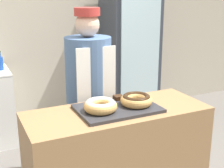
{
  "coord_description": "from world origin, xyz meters",
  "views": [
    {
      "loc": [
        -0.99,
        -1.99,
        1.74
      ],
      "look_at": [
        0.0,
        0.1,
        1.06
      ],
      "focal_mm": 50.0,
      "sensor_mm": 36.0,
      "label": 1
    }
  ],
  "objects_px": {
    "serving_tray": "(118,108)",
    "beverage_fridge": "(130,52)",
    "donut_light_glaze": "(100,105)",
    "baker_person": "(89,95)",
    "donut_chocolate_glaze": "(136,99)",
    "brownie_back_left": "(99,100)",
    "brownie_back_right": "(119,97)",
    "bottle_blue_b": "(0,63)"
  },
  "relations": [
    {
      "from": "donut_chocolate_glaze",
      "to": "brownie_back_left",
      "type": "xyz_separation_m",
      "value": [
        -0.24,
        0.18,
        -0.03
      ]
    },
    {
      "from": "serving_tray",
      "to": "brownie_back_right",
      "type": "height_order",
      "value": "brownie_back_right"
    },
    {
      "from": "beverage_fridge",
      "to": "bottle_blue_b",
      "type": "xyz_separation_m",
      "value": [
        -1.71,
        -0.02,
        0.01
      ]
    },
    {
      "from": "serving_tray",
      "to": "beverage_fridge",
      "type": "relative_size",
      "value": 0.32
    },
    {
      "from": "serving_tray",
      "to": "donut_chocolate_glaze",
      "type": "height_order",
      "value": "donut_chocolate_glaze"
    },
    {
      "from": "brownie_back_right",
      "to": "baker_person",
      "type": "bearing_deg",
      "value": 105.81
    },
    {
      "from": "serving_tray",
      "to": "donut_light_glaze",
      "type": "bearing_deg",
      "value": -172.33
    },
    {
      "from": "brownie_back_left",
      "to": "beverage_fridge",
      "type": "distance_m",
      "value": 1.96
    },
    {
      "from": "donut_light_glaze",
      "to": "brownie_back_left",
      "type": "bearing_deg",
      "value": 69.61
    },
    {
      "from": "serving_tray",
      "to": "baker_person",
      "type": "height_order",
      "value": "baker_person"
    },
    {
      "from": "brownie_back_left",
      "to": "brownie_back_right",
      "type": "bearing_deg",
      "value": 0.0
    },
    {
      "from": "baker_person",
      "to": "donut_light_glaze",
      "type": "bearing_deg",
      "value": -102.89
    },
    {
      "from": "donut_light_glaze",
      "to": "beverage_fridge",
      "type": "xyz_separation_m",
      "value": [
        1.21,
        1.77,
        0.0
      ]
    },
    {
      "from": "brownie_back_left",
      "to": "brownie_back_right",
      "type": "height_order",
      "value": "same"
    },
    {
      "from": "donut_light_glaze",
      "to": "bottle_blue_b",
      "type": "xyz_separation_m",
      "value": [
        -0.5,
        1.75,
        0.02
      ]
    },
    {
      "from": "brownie_back_left",
      "to": "baker_person",
      "type": "xyz_separation_m",
      "value": [
        0.06,
        0.38,
        -0.08
      ]
    },
    {
      "from": "baker_person",
      "to": "brownie_back_right",
      "type": "bearing_deg",
      "value": -74.19
    },
    {
      "from": "brownie_back_left",
      "to": "baker_person",
      "type": "relative_size",
      "value": 0.05
    },
    {
      "from": "brownie_back_left",
      "to": "bottle_blue_b",
      "type": "height_order",
      "value": "bottle_blue_b"
    },
    {
      "from": "brownie_back_left",
      "to": "brownie_back_right",
      "type": "relative_size",
      "value": 1.0
    },
    {
      "from": "donut_chocolate_glaze",
      "to": "baker_person",
      "type": "relative_size",
      "value": 0.15
    },
    {
      "from": "donut_chocolate_glaze",
      "to": "brownie_back_left",
      "type": "bearing_deg",
      "value": 143.5
    },
    {
      "from": "serving_tray",
      "to": "brownie_back_left",
      "type": "height_order",
      "value": "brownie_back_left"
    },
    {
      "from": "baker_person",
      "to": "bottle_blue_b",
      "type": "distance_m",
      "value": 1.35
    },
    {
      "from": "serving_tray",
      "to": "beverage_fridge",
      "type": "bearing_deg",
      "value": 58.82
    },
    {
      "from": "donut_light_glaze",
      "to": "donut_chocolate_glaze",
      "type": "relative_size",
      "value": 1.0
    },
    {
      "from": "serving_tray",
      "to": "beverage_fridge",
      "type": "height_order",
      "value": "beverage_fridge"
    },
    {
      "from": "brownie_back_right",
      "to": "baker_person",
      "type": "xyz_separation_m",
      "value": [
        -0.11,
        0.38,
        -0.08
      ]
    },
    {
      "from": "donut_chocolate_glaze",
      "to": "beverage_fridge",
      "type": "xyz_separation_m",
      "value": [
        0.9,
        1.77,
        0.0
      ]
    },
    {
      "from": "beverage_fridge",
      "to": "bottle_blue_b",
      "type": "relative_size",
      "value": 8.65
    },
    {
      "from": "beverage_fridge",
      "to": "serving_tray",
      "type": "bearing_deg",
      "value": -121.18
    },
    {
      "from": "donut_light_glaze",
      "to": "brownie_back_left",
      "type": "xyz_separation_m",
      "value": [
        0.07,
        0.18,
        -0.03
      ]
    },
    {
      "from": "brownie_back_left",
      "to": "bottle_blue_b",
      "type": "relative_size",
      "value": 0.33
    },
    {
      "from": "donut_light_glaze",
      "to": "baker_person",
      "type": "relative_size",
      "value": 0.15
    },
    {
      "from": "beverage_fridge",
      "to": "bottle_blue_b",
      "type": "height_order",
      "value": "beverage_fridge"
    },
    {
      "from": "donut_chocolate_glaze",
      "to": "brownie_back_right",
      "type": "distance_m",
      "value": 0.19
    },
    {
      "from": "brownie_back_right",
      "to": "bottle_blue_b",
      "type": "height_order",
      "value": "bottle_blue_b"
    },
    {
      "from": "baker_person",
      "to": "serving_tray",
      "type": "bearing_deg",
      "value": -87.56
    },
    {
      "from": "serving_tray",
      "to": "donut_chocolate_glaze",
      "type": "distance_m",
      "value": 0.16
    },
    {
      "from": "brownie_back_right",
      "to": "baker_person",
      "type": "height_order",
      "value": "baker_person"
    },
    {
      "from": "serving_tray",
      "to": "brownie_back_left",
      "type": "bearing_deg",
      "value": 119.0
    },
    {
      "from": "brownie_back_left",
      "to": "donut_light_glaze",
      "type": "bearing_deg",
      "value": -110.39
    }
  ]
}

